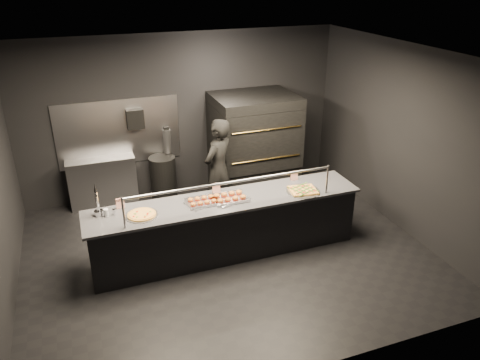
{
  "coord_description": "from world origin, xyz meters",
  "views": [
    {
      "loc": [
        -1.92,
        -5.8,
        4.08
      ],
      "look_at": [
        0.29,
        0.2,
        1.11
      ],
      "focal_mm": 35.0,
      "sensor_mm": 36.0,
      "label": 1
    }
  ],
  "objects_px": {
    "fire_extinguisher": "(167,141)",
    "slider_tray_a": "(202,201)",
    "pizza_oven": "(254,144)",
    "beer_tap": "(98,206)",
    "slider_tray_b": "(230,197)",
    "prep_shelf": "(103,182)",
    "square_pizza": "(303,190)",
    "round_pizza": "(142,215)",
    "service_counter": "(226,227)",
    "towel_dispenser": "(135,119)",
    "trash_bin": "(163,177)",
    "worker": "(218,170)"
  },
  "relations": [
    {
      "from": "slider_tray_a",
      "to": "square_pizza",
      "type": "bearing_deg",
      "value": -6.42
    },
    {
      "from": "prep_shelf",
      "to": "slider_tray_a",
      "type": "relative_size",
      "value": 2.28
    },
    {
      "from": "beer_tap",
      "to": "worker",
      "type": "height_order",
      "value": "worker"
    },
    {
      "from": "round_pizza",
      "to": "slider_tray_a",
      "type": "height_order",
      "value": "slider_tray_a"
    },
    {
      "from": "fire_extinguisher",
      "to": "beer_tap",
      "type": "xyz_separation_m",
      "value": [
        -1.44,
        -2.24,
        -0.0
      ]
    },
    {
      "from": "service_counter",
      "to": "trash_bin",
      "type": "xyz_separation_m",
      "value": [
        -0.51,
        2.22,
        -0.06
      ]
    },
    {
      "from": "slider_tray_a",
      "to": "trash_bin",
      "type": "xyz_separation_m",
      "value": [
        -0.15,
        2.2,
        -0.54
      ]
    },
    {
      "from": "service_counter",
      "to": "beer_tap",
      "type": "bearing_deg",
      "value": 174.78
    },
    {
      "from": "pizza_oven",
      "to": "beer_tap",
      "type": "relative_size",
      "value": 3.94
    },
    {
      "from": "prep_shelf",
      "to": "square_pizza",
      "type": "distance_m",
      "value": 3.76
    },
    {
      "from": "towel_dispenser",
      "to": "trash_bin",
      "type": "xyz_separation_m",
      "value": [
        0.39,
        -0.17,
        -1.14
      ]
    },
    {
      "from": "pizza_oven",
      "to": "round_pizza",
      "type": "distance_m",
      "value": 3.13
    },
    {
      "from": "slider_tray_a",
      "to": "trash_bin",
      "type": "distance_m",
      "value": 2.27
    },
    {
      "from": "service_counter",
      "to": "slider_tray_a",
      "type": "bearing_deg",
      "value": 176.15
    },
    {
      "from": "beer_tap",
      "to": "round_pizza",
      "type": "distance_m",
      "value": 0.61
    },
    {
      "from": "pizza_oven",
      "to": "trash_bin",
      "type": "height_order",
      "value": "pizza_oven"
    },
    {
      "from": "round_pizza",
      "to": "slider_tray_b",
      "type": "xyz_separation_m",
      "value": [
        1.3,
        0.05,
        0.02
      ]
    },
    {
      "from": "towel_dispenser",
      "to": "trash_bin",
      "type": "distance_m",
      "value": 1.22
    },
    {
      "from": "trash_bin",
      "to": "worker",
      "type": "height_order",
      "value": "worker"
    },
    {
      "from": "slider_tray_a",
      "to": "slider_tray_b",
      "type": "xyz_separation_m",
      "value": [
        0.41,
        -0.03,
        0.0
      ]
    },
    {
      "from": "towel_dispenser",
      "to": "fire_extinguisher",
      "type": "bearing_deg",
      "value": 1.04
    },
    {
      "from": "pizza_oven",
      "to": "fire_extinguisher",
      "type": "height_order",
      "value": "pizza_oven"
    },
    {
      "from": "beer_tap",
      "to": "round_pizza",
      "type": "bearing_deg",
      "value": -21.45
    },
    {
      "from": "slider_tray_b",
      "to": "worker",
      "type": "relative_size",
      "value": 0.33
    },
    {
      "from": "pizza_oven",
      "to": "slider_tray_a",
      "type": "xyz_separation_m",
      "value": [
        -1.55,
        -1.88,
        -0.02
      ]
    },
    {
      "from": "service_counter",
      "to": "prep_shelf",
      "type": "distance_m",
      "value": 2.82
    },
    {
      "from": "prep_shelf",
      "to": "worker",
      "type": "bearing_deg",
      "value": -32.4
    },
    {
      "from": "service_counter",
      "to": "worker",
      "type": "xyz_separation_m",
      "value": [
        0.25,
        1.15,
        0.43
      ]
    },
    {
      "from": "service_counter",
      "to": "pizza_oven",
      "type": "relative_size",
      "value": 2.15
    },
    {
      "from": "service_counter",
      "to": "towel_dispenser",
      "type": "xyz_separation_m",
      "value": [
        -0.9,
        2.39,
        1.09
      ]
    },
    {
      "from": "fire_extinguisher",
      "to": "worker",
      "type": "distance_m",
      "value": 1.4
    },
    {
      "from": "slider_tray_b",
      "to": "fire_extinguisher",
      "type": "bearing_deg",
      "value": 99.66
    },
    {
      "from": "service_counter",
      "to": "towel_dispenser",
      "type": "distance_m",
      "value": 2.78
    },
    {
      "from": "square_pizza",
      "to": "round_pizza",
      "type": "bearing_deg",
      "value": 177.73
    },
    {
      "from": "pizza_oven",
      "to": "worker",
      "type": "xyz_separation_m",
      "value": [
        -0.95,
        -0.75,
        -0.07
      ]
    },
    {
      "from": "round_pizza",
      "to": "trash_bin",
      "type": "distance_m",
      "value": 2.45
    },
    {
      "from": "round_pizza",
      "to": "slider_tray_a",
      "type": "xyz_separation_m",
      "value": [
        0.89,
        0.08,
        0.01
      ]
    },
    {
      "from": "prep_shelf",
      "to": "slider_tray_b",
      "type": "distance_m",
      "value": 2.9
    },
    {
      "from": "round_pizza",
      "to": "slider_tray_a",
      "type": "relative_size",
      "value": 0.86
    },
    {
      "from": "slider_tray_a",
      "to": "fire_extinguisher",
      "type": "bearing_deg",
      "value": 89.9
    },
    {
      "from": "fire_extinguisher",
      "to": "slider_tray_a",
      "type": "bearing_deg",
      "value": -90.1
    },
    {
      "from": "prep_shelf",
      "to": "fire_extinguisher",
      "type": "xyz_separation_m",
      "value": [
        1.25,
        0.08,
        0.61
      ]
    },
    {
      "from": "service_counter",
      "to": "pizza_oven",
      "type": "xyz_separation_m",
      "value": [
        1.2,
        1.9,
        0.5
      ]
    },
    {
      "from": "round_pizza",
      "to": "slider_tray_b",
      "type": "relative_size",
      "value": 0.77
    },
    {
      "from": "round_pizza",
      "to": "worker",
      "type": "distance_m",
      "value": 1.91
    },
    {
      "from": "prep_shelf",
      "to": "trash_bin",
      "type": "height_order",
      "value": "prep_shelf"
    },
    {
      "from": "square_pizza",
      "to": "worker",
      "type": "xyz_separation_m",
      "value": [
        -0.94,
        1.3,
        -0.05
      ]
    },
    {
      "from": "service_counter",
      "to": "round_pizza",
      "type": "bearing_deg",
      "value": -177.54
    },
    {
      "from": "pizza_oven",
      "to": "prep_shelf",
      "type": "distance_m",
      "value": 2.88
    },
    {
      "from": "beer_tap",
      "to": "trash_bin",
      "type": "xyz_separation_m",
      "value": [
        1.29,
        2.06,
        -0.65
      ]
    }
  ]
}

